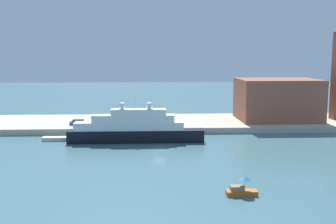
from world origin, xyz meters
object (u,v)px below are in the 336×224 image
object	(u,v)px
parked_car	(79,123)
person_figure	(103,122)
small_motorboat	(242,188)
large_yacht	(134,129)
harbor_building	(277,99)
mooring_bollard	(156,126)
work_barge	(56,139)

from	to	relation	value
parked_car	person_figure	size ratio (longest dim) A/B	2.68
small_motorboat	parked_car	size ratio (longest dim) A/B	0.92
person_figure	large_yacht	bearing A→B (deg)	-59.01
large_yacht	harbor_building	bearing A→B (deg)	27.71
person_figure	mooring_bollard	size ratio (longest dim) A/B	2.21
large_yacht	parked_car	world-z (taller)	large_yacht
large_yacht	small_motorboat	xyz separation A→B (m)	(15.69, -34.11, -1.98)
parked_car	person_figure	bearing A→B (deg)	-1.70
work_barge	person_figure	size ratio (longest dim) A/B	3.37
small_motorboat	harbor_building	world-z (taller)	harbor_building
harbor_building	parked_car	world-z (taller)	harbor_building
small_motorboat	person_figure	xyz separation A→B (m)	(-23.85, 47.70, 1.29)
small_motorboat	mooring_bollard	size ratio (longest dim) A/B	5.42
work_barge	parked_car	size ratio (longest dim) A/B	1.26
person_figure	parked_car	bearing A→B (deg)	178.30
small_motorboat	work_barge	distance (m)	49.21
harbor_building	person_figure	xyz separation A→B (m)	(-45.83, -6.19, -4.67)
large_yacht	mooring_bollard	xyz separation A→B (m)	(4.98, 9.17, -1.09)
mooring_bollard	harbor_building	bearing A→B (deg)	17.99
parked_car	large_yacht	bearing A→B (deg)	-44.09
large_yacht	mooring_bollard	distance (m)	10.49
mooring_bollard	person_figure	bearing A→B (deg)	161.41
work_barge	parked_car	distance (m)	12.00
parked_car	harbor_building	bearing A→B (deg)	6.61
mooring_bollard	work_barge	bearing A→B (deg)	-162.98
harbor_building	parked_car	xyz separation A→B (m)	(-51.88, -6.01, -4.88)
large_yacht	parked_car	size ratio (longest dim) A/B	6.42
small_motorboat	mooring_bollard	distance (m)	44.59
work_barge	person_figure	distance (m)	14.69
harbor_building	mooring_bollard	world-z (taller)	harbor_building
parked_car	work_barge	bearing A→B (deg)	-105.57
small_motorboat	person_figure	bearing A→B (deg)	116.57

